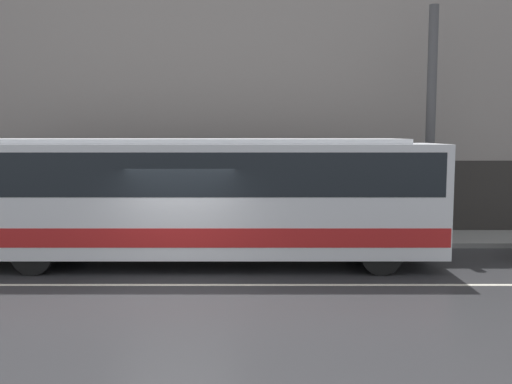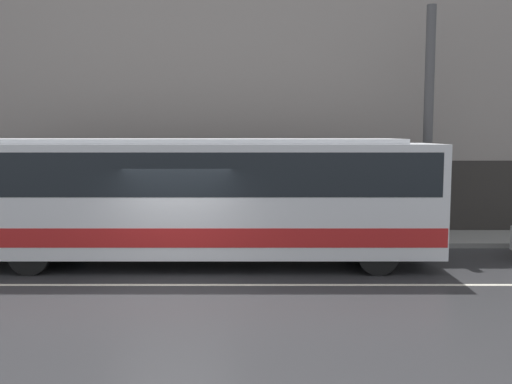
{
  "view_description": "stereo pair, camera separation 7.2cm",
  "coord_description": "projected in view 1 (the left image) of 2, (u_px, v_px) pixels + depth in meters",
  "views": [
    {
      "loc": [
        1.74,
        -12.18,
        3.3
      ],
      "look_at": [
        1.79,
        2.06,
        1.84
      ],
      "focal_mm": 40.0,
      "sensor_mm": 36.0,
      "label": 1
    },
    {
      "loc": [
        1.81,
        -12.18,
        3.3
      ],
      "look_at": [
        1.79,
        2.06,
        1.84
      ],
      "focal_mm": 40.0,
      "sensor_mm": 36.0,
      "label": 2
    }
  ],
  "objects": [
    {
      "name": "ground_plane",
      "position": [
        175.0,
        285.0,
        12.45
      ],
      "size": [
        60.0,
        60.0,
        0.0
      ],
      "primitive_type": "plane",
      "color": "#2D2D30"
    },
    {
      "name": "pedestrian_waiting",
      "position": [
        78.0,
        212.0,
        17.07
      ],
      "size": [
        0.36,
        0.36,
        1.74
      ],
      "color": "navy",
      "rests_on": "sidewalk"
    },
    {
      "name": "lane_stripe",
      "position": [
        175.0,
        285.0,
        12.45
      ],
      "size": [
        54.0,
        0.14,
        0.01
      ],
      "color": "beige",
      "rests_on": "ground_plane"
    },
    {
      "name": "utility_pole_near",
      "position": [
        428.0,
        124.0,
        16.79
      ],
      "size": [
        0.28,
        0.28,
        6.86
      ],
      "color": "#4C4C4F",
      "rests_on": "sidewalk"
    },
    {
      "name": "building_facade",
      "position": [
        200.0,
        91.0,
        18.4
      ],
      "size": [
        60.0,
        0.35,
        9.69
      ],
      "color": "gray",
      "rests_on": "ground_plane"
    },
    {
      "name": "sidewalk",
      "position": [
        198.0,
        239.0,
        17.57
      ],
      "size": [
        60.0,
        2.32,
        0.14
      ],
      "color": "gray",
      "rests_on": "ground_plane"
    },
    {
      "name": "transit_bus",
      "position": [
        193.0,
        194.0,
        14.31
      ],
      "size": [
        12.17,
        2.6,
        3.17
      ],
      "color": "silver",
      "rests_on": "ground_plane"
    }
  ]
}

